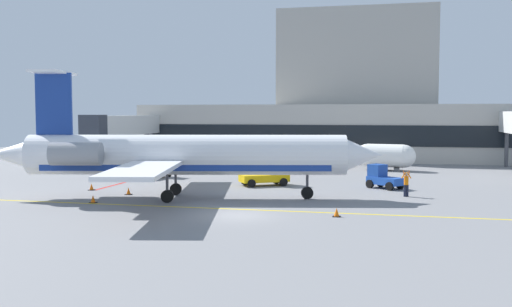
% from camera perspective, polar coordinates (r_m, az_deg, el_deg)
% --- Properties ---
extents(ground, '(120.00, 120.00, 0.11)m').
position_cam_1_polar(ground, '(36.40, -1.73, -6.13)').
color(ground, slate).
extents(terminal_building, '(56.83, 11.53, 20.45)m').
position_cam_1_polar(terminal_building, '(80.82, 9.21, 4.39)').
color(terminal_building, '#B7B2A8').
rests_on(terminal_building, ground).
extents(jet_bridge_east, '(2.40, 18.03, 6.11)m').
position_cam_1_polar(jet_bridge_east, '(72.17, -12.85, 2.64)').
color(jet_bridge_east, silver).
rests_on(jet_bridge_east, ground).
extents(regional_jet, '(29.11, 24.38, 9.38)m').
position_cam_1_polar(regional_jet, '(43.28, -7.52, -0.16)').
color(regional_jet, white).
rests_on(regional_jet, ground).
extents(baggage_tug, '(4.47, 3.71, 2.17)m').
position_cam_1_polar(baggage_tug, '(50.95, 1.26, -2.03)').
color(baggage_tug, '#E5B20C').
rests_on(baggage_tug, ground).
extents(pushback_tractor, '(3.21, 3.02, 1.99)m').
position_cam_1_polar(pushback_tractor, '(50.15, 12.26, -2.33)').
color(pushback_tractor, '#1E4CB2').
rests_on(pushback_tractor, ground).
extents(belt_loader, '(2.28, 3.91, 2.31)m').
position_cam_1_polar(belt_loader, '(57.74, -9.62, -1.33)').
color(belt_loader, silver).
rests_on(belt_loader, ground).
extents(fuel_tank, '(6.50, 3.30, 2.89)m').
position_cam_1_polar(fuel_tank, '(65.66, 12.52, -0.22)').
color(fuel_tank, white).
rests_on(fuel_tank, ground).
extents(marshaller, '(0.80, 0.41, 1.98)m').
position_cam_1_polar(marshaller, '(45.63, 14.46, -2.84)').
color(marshaller, '#191E33').
rests_on(marshaller, ground).
extents(safety_cone_alpha, '(0.47, 0.47, 0.55)m').
position_cam_1_polar(safety_cone_alpha, '(42.84, -15.63, -4.33)').
color(safety_cone_alpha, orange).
rests_on(safety_cone_alpha, ground).
extents(safety_cone_bravo, '(0.47, 0.47, 0.55)m').
position_cam_1_polar(safety_cone_bravo, '(46.41, -12.35, -3.64)').
color(safety_cone_bravo, orange).
rests_on(safety_cone_bravo, ground).
extents(safety_cone_charlie, '(0.47, 0.47, 0.55)m').
position_cam_1_polar(safety_cone_charlie, '(36.17, 7.88, -5.75)').
color(safety_cone_charlie, orange).
rests_on(safety_cone_charlie, ground).
extents(safety_cone_delta, '(0.47, 0.47, 0.55)m').
position_cam_1_polar(safety_cone_delta, '(49.78, -15.77, -3.18)').
color(safety_cone_delta, orange).
rests_on(safety_cone_delta, ground).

